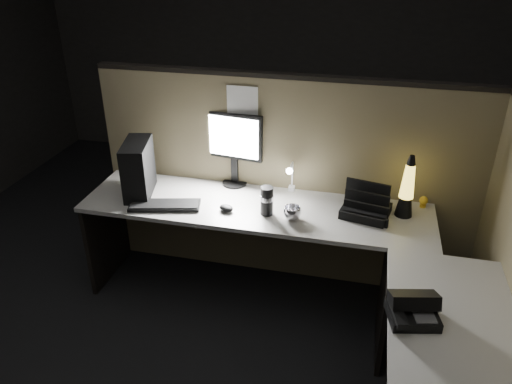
% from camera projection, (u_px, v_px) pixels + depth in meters
% --- Properties ---
extents(floor, '(6.00, 6.00, 0.00)m').
position_uv_depth(floor, '(257.00, 358.00, 3.07)').
color(floor, black).
rests_on(floor, ground).
extents(room_shell, '(6.00, 6.00, 6.00)m').
position_uv_depth(room_shell, '(257.00, 105.00, 2.31)').
color(room_shell, silver).
rests_on(room_shell, ground).
extents(partition_back, '(2.66, 0.06, 1.50)m').
position_uv_depth(partition_back, '(287.00, 184.00, 3.52)').
color(partition_back, brown).
rests_on(partition_back, ground).
extents(desk, '(2.60, 1.60, 0.73)m').
position_uv_depth(desk, '(296.00, 262.00, 2.98)').
color(desk, '#B4B1AA').
rests_on(desk, ground).
extents(pc_tower, '(0.24, 0.38, 0.37)m').
position_uv_depth(pc_tower, '(138.00, 169.00, 3.35)').
color(pc_tower, black).
rests_on(pc_tower, desk).
extents(monitor, '(0.41, 0.17, 0.52)m').
position_uv_depth(monitor, '(234.00, 142.00, 3.43)').
color(monitor, black).
rests_on(monitor, desk).
extents(keyboard, '(0.48, 0.26, 0.02)m').
position_uv_depth(keyboard, '(165.00, 205.00, 3.26)').
color(keyboard, black).
rests_on(keyboard, desk).
extents(mouse, '(0.12, 0.10, 0.04)m').
position_uv_depth(mouse, '(226.00, 208.00, 3.21)').
color(mouse, black).
rests_on(mouse, desk).
extents(clip_lamp, '(0.04, 0.18, 0.23)m').
position_uv_depth(clip_lamp, '(291.00, 177.00, 3.36)').
color(clip_lamp, white).
rests_on(clip_lamp, desk).
extents(organizer, '(0.33, 0.30, 0.22)m').
position_uv_depth(organizer, '(366.00, 207.00, 3.16)').
color(organizer, black).
rests_on(organizer, desk).
extents(lava_lamp, '(0.11, 0.11, 0.41)m').
position_uv_depth(lava_lamp, '(407.00, 191.00, 3.10)').
color(lava_lamp, black).
rests_on(lava_lamp, desk).
extents(travel_mug, '(0.08, 0.08, 0.19)m').
position_uv_depth(travel_mug, '(267.00, 201.00, 3.14)').
color(travel_mug, black).
rests_on(travel_mug, desk).
extents(steel_mug, '(0.14, 0.14, 0.09)m').
position_uv_depth(steel_mug, '(292.00, 213.00, 3.11)').
color(steel_mug, '#B9B8C0').
rests_on(steel_mug, desk).
extents(figurine, '(0.06, 0.06, 0.06)m').
position_uv_depth(figurine, '(424.00, 201.00, 3.24)').
color(figurine, gold).
rests_on(figurine, desk).
extents(pinned_paper, '(0.21, 0.00, 0.30)m').
position_uv_depth(pinned_paper, '(242.00, 108.00, 3.30)').
color(pinned_paper, white).
rests_on(pinned_paper, partition_back).
extents(desk_phone, '(0.26, 0.26, 0.13)m').
position_uv_depth(desk_phone, '(412.00, 309.00, 2.32)').
color(desk_phone, black).
rests_on(desk_phone, desk).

